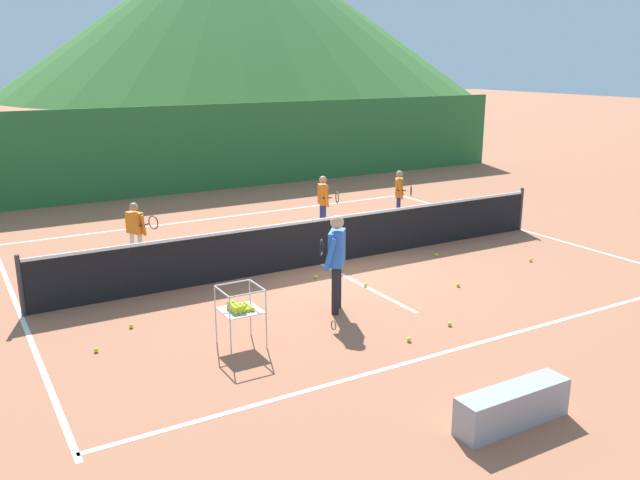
# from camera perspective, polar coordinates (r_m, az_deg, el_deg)

# --- Properties ---
(ground_plane) EXTENTS (120.00, 120.00, 0.00)m
(ground_plane) POSITION_cam_1_polar(r_m,az_deg,el_deg) (13.75, 0.12, -2.08)
(ground_plane) COLOR #A86647
(line_baseline_near) EXTENTS (11.46, 0.08, 0.01)m
(line_baseline_near) POSITION_cam_1_polar(r_m,az_deg,el_deg) (10.30, 13.29, -8.61)
(line_baseline_near) COLOR white
(line_baseline_near) RESTS_ON ground
(line_baseline_far) EXTENTS (11.46, 0.08, 0.01)m
(line_baseline_far) POSITION_cam_1_polar(r_m,az_deg,el_deg) (18.05, -7.85, 2.00)
(line_baseline_far) COLOR white
(line_baseline_far) RESTS_ON ground
(line_sideline_west) EXTENTS (0.08, 9.55, 0.01)m
(line_sideline_west) POSITION_cam_1_polar(r_m,az_deg,el_deg) (12.08, -24.20, -5.97)
(line_sideline_west) COLOR white
(line_sideline_west) RESTS_ON ground
(line_sideline_east) EXTENTS (0.08, 9.55, 0.01)m
(line_sideline_east) POSITION_cam_1_polar(r_m,az_deg,el_deg) (17.26, 16.78, 0.87)
(line_sideline_east) COLOR white
(line_sideline_east) RESTS_ON ground
(line_service_center) EXTENTS (0.08, 6.33, 0.01)m
(line_service_center) POSITION_cam_1_polar(r_m,az_deg,el_deg) (13.75, 0.12, -2.07)
(line_service_center) COLOR white
(line_service_center) RESTS_ON ground
(tennis_net) EXTENTS (11.45, 0.08, 1.05)m
(tennis_net) POSITION_cam_1_polar(r_m,az_deg,el_deg) (13.61, 0.12, -0.07)
(tennis_net) COLOR #333338
(tennis_net) RESTS_ON ground
(instructor) EXTENTS (0.59, 0.80, 1.65)m
(instructor) POSITION_cam_1_polar(r_m,az_deg,el_deg) (10.96, 1.40, -1.23)
(instructor) COLOR black
(instructor) RESTS_ON ground
(student_0) EXTENTS (0.59, 0.52, 1.27)m
(student_0) POSITION_cam_1_polar(r_m,az_deg,el_deg) (14.18, -15.47, 1.11)
(student_0) COLOR silver
(student_0) RESTS_ON ground
(student_1) EXTENTS (0.42, 0.72, 1.37)m
(student_1) POSITION_cam_1_polar(r_m,az_deg,el_deg) (16.22, 0.30, 3.60)
(student_1) COLOR navy
(student_1) RESTS_ON ground
(student_2) EXTENTS (0.45, 0.71, 1.33)m
(student_2) POSITION_cam_1_polar(r_m,az_deg,el_deg) (17.34, 6.81, 4.18)
(student_2) COLOR navy
(student_2) RESTS_ON ground
(ball_cart) EXTENTS (0.58, 0.58, 0.90)m
(ball_cart) POSITION_cam_1_polar(r_m,az_deg,el_deg) (9.82, -6.92, -5.79)
(ball_cart) COLOR #B7B7BC
(ball_cart) RESTS_ON ground
(tennis_ball_0) EXTENTS (0.07, 0.07, 0.07)m
(tennis_ball_0) POSITION_cam_1_polar(r_m,az_deg,el_deg) (10.84, 11.03, -7.07)
(tennis_ball_0) COLOR yellow
(tennis_ball_0) RESTS_ON ground
(tennis_ball_1) EXTENTS (0.07, 0.07, 0.07)m
(tennis_ball_1) POSITION_cam_1_polar(r_m,az_deg,el_deg) (14.50, 9.95, -1.25)
(tennis_ball_1) COLOR yellow
(tennis_ball_1) RESTS_ON ground
(tennis_ball_2) EXTENTS (0.07, 0.07, 0.07)m
(tennis_ball_2) POSITION_cam_1_polar(r_m,az_deg,el_deg) (12.43, 3.93, -3.86)
(tennis_ball_2) COLOR yellow
(tennis_ball_2) RESTS_ON ground
(tennis_ball_3) EXTENTS (0.07, 0.07, 0.07)m
(tennis_ball_3) POSITION_cam_1_polar(r_m,az_deg,el_deg) (14.59, 17.59, -1.65)
(tennis_ball_3) COLOR yellow
(tennis_ball_3) RESTS_ON ground
(tennis_ball_4) EXTENTS (0.07, 0.07, 0.07)m
(tennis_ball_4) POSITION_cam_1_polar(r_m,az_deg,el_deg) (12.85, -0.37, -3.18)
(tennis_ball_4) COLOR yellow
(tennis_ball_4) RESTS_ON ground
(tennis_ball_5) EXTENTS (0.07, 0.07, 0.07)m
(tennis_ball_5) POSITION_cam_1_polar(r_m,az_deg,el_deg) (10.17, 7.61, -8.45)
(tennis_ball_5) COLOR yellow
(tennis_ball_5) RESTS_ON ground
(tennis_ball_6) EXTENTS (0.07, 0.07, 0.07)m
(tennis_ball_6) POSITION_cam_1_polar(r_m,az_deg,el_deg) (10.27, -18.61, -8.91)
(tennis_ball_6) COLOR yellow
(tennis_ball_6) RESTS_ON ground
(tennis_ball_7) EXTENTS (0.07, 0.07, 0.07)m
(tennis_ball_7) POSITION_cam_1_polar(r_m,az_deg,el_deg) (10.98, -15.85, -7.08)
(tennis_ball_7) COLOR yellow
(tennis_ball_7) RESTS_ON ground
(tennis_ball_8) EXTENTS (0.07, 0.07, 0.07)m
(tennis_ball_8) POSITION_cam_1_polar(r_m,az_deg,el_deg) (12.66, 11.73, -3.79)
(tennis_ball_8) COLOR yellow
(tennis_ball_8) RESTS_ON ground
(windscreen_fence) EXTENTS (25.22, 0.08, 2.73)m
(windscreen_fence) POSITION_cam_1_polar(r_m,az_deg,el_deg) (21.25, -11.88, 7.54)
(windscreen_fence) COLOR #286B33
(windscreen_fence) RESTS_ON ground
(courtside_bench) EXTENTS (1.50, 0.36, 0.46)m
(courtside_bench) POSITION_cam_1_polar(r_m,az_deg,el_deg) (8.21, 16.15, -13.51)
(courtside_bench) COLOR #99999E
(courtside_bench) RESTS_ON ground
(hill_0) EXTENTS (53.82, 53.82, 18.77)m
(hill_0) POSITION_cam_1_polar(r_m,az_deg,el_deg) (80.29, -7.04, 18.93)
(hill_0) COLOR #38702D
(hill_0) RESTS_ON ground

